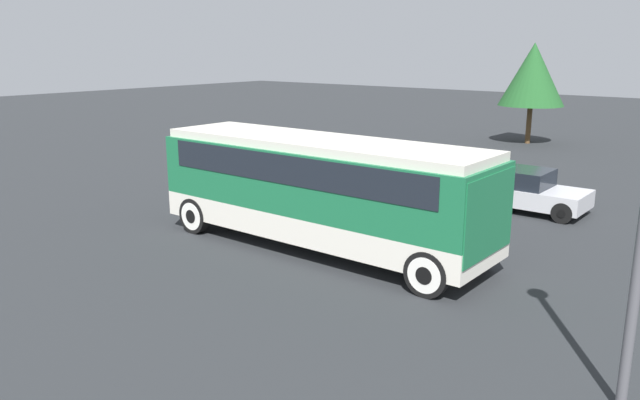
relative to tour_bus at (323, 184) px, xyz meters
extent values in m
plane|color=#26282B|center=(-0.10, 0.00, -1.80)|extent=(120.00, 120.00, 0.00)
cube|color=silver|center=(-0.10, 0.00, -1.01)|extent=(9.51, 2.56, 0.70)
cube|color=#19663D|center=(-0.10, 0.00, 0.15)|extent=(9.51, 2.56, 1.63)
cube|color=black|center=(-0.10, 0.00, 0.55)|extent=(8.37, 2.60, 0.73)
cube|color=beige|center=(-0.10, 0.00, 1.08)|extent=(9.32, 2.36, 0.22)
cube|color=#19663D|center=(4.51, 0.00, -0.08)|extent=(0.36, 2.46, 1.86)
cylinder|color=black|center=(3.83, -1.17, -1.28)|extent=(1.04, 0.28, 1.04)
cylinder|color=silver|center=(3.83, -1.17, -1.28)|extent=(0.81, 0.30, 0.81)
cylinder|color=black|center=(3.83, -1.17, -1.28)|extent=(0.40, 0.32, 0.40)
cylinder|color=black|center=(3.83, 1.17, -1.28)|extent=(1.04, 0.28, 1.04)
cylinder|color=silver|center=(3.83, 1.17, -1.28)|extent=(0.81, 0.30, 0.81)
cylinder|color=black|center=(3.83, 1.17, -1.28)|extent=(0.40, 0.32, 0.40)
cylinder|color=black|center=(-3.86, -1.17, -1.28)|extent=(1.04, 0.28, 1.04)
cylinder|color=silver|center=(-3.86, -1.17, -1.28)|extent=(0.81, 0.30, 0.81)
cylinder|color=black|center=(-3.86, -1.17, -1.28)|extent=(0.40, 0.32, 0.40)
cylinder|color=black|center=(-3.86, 1.17, -1.28)|extent=(1.04, 0.28, 1.04)
cylinder|color=silver|center=(-3.86, 1.17, -1.28)|extent=(0.81, 0.30, 0.81)
cylinder|color=black|center=(-3.86, 1.17, -1.28)|extent=(0.40, 0.32, 0.40)
cube|color=#BCBCC1|center=(2.49, 7.42, -1.27)|extent=(4.38, 1.84, 0.57)
cube|color=black|center=(2.32, 7.42, -0.70)|extent=(2.28, 1.66, 0.57)
cylinder|color=black|center=(4.22, 6.58, -1.48)|extent=(0.65, 0.22, 0.65)
cylinder|color=black|center=(4.22, 6.58, -1.48)|extent=(0.25, 0.26, 0.25)
cylinder|color=black|center=(4.22, 8.25, -1.48)|extent=(0.65, 0.22, 0.65)
cylinder|color=black|center=(4.22, 8.25, -1.48)|extent=(0.25, 0.26, 0.25)
cylinder|color=black|center=(0.76, 6.58, -1.48)|extent=(0.65, 0.22, 0.65)
cylinder|color=black|center=(0.76, 6.58, -1.48)|extent=(0.25, 0.26, 0.25)
cylinder|color=black|center=(0.76, 8.25, -1.48)|extent=(0.65, 0.22, 0.65)
cylinder|color=black|center=(0.76, 8.25, -1.48)|extent=(0.25, 0.26, 0.25)
cube|color=black|center=(-2.32, 5.91, -1.25)|extent=(4.57, 1.74, 0.57)
cube|color=black|center=(-2.50, 5.91, -0.69)|extent=(2.38, 1.57, 0.55)
cylinder|color=black|center=(-0.53, 5.13, -1.45)|extent=(0.71, 0.22, 0.71)
cylinder|color=black|center=(-0.53, 5.13, -1.45)|extent=(0.27, 0.26, 0.27)
cylinder|color=black|center=(-0.53, 6.69, -1.45)|extent=(0.71, 0.22, 0.71)
cylinder|color=black|center=(-0.53, 6.69, -1.45)|extent=(0.27, 0.26, 0.27)
cylinder|color=black|center=(-4.11, 5.13, -1.45)|extent=(0.71, 0.22, 0.71)
cylinder|color=black|center=(-4.11, 5.13, -1.45)|extent=(0.27, 0.26, 0.27)
cylinder|color=black|center=(-4.11, 6.69, -1.45)|extent=(0.71, 0.22, 0.71)
cylinder|color=black|center=(-4.11, 6.69, -1.45)|extent=(0.27, 0.26, 0.27)
cylinder|color=brown|center=(-2.70, 22.00, -0.74)|extent=(0.28, 0.28, 2.11)
cone|color=#1E5123|center=(-2.70, 22.00, 2.02)|extent=(3.55, 3.55, 3.42)
camera|label=1|loc=(9.98, -12.59, 3.53)|focal=35.00mm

